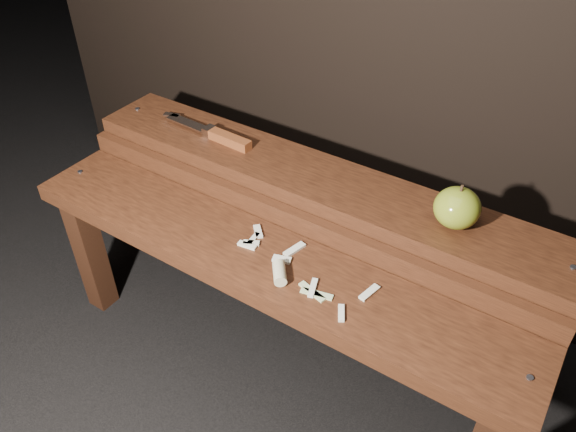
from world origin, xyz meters
The scene contains 6 objects.
ground centered at (0.00, 0.00, 0.00)m, with size 60.00×60.00×0.00m, color black.
bench_front_tier centered at (0.00, -0.06, 0.35)m, with size 1.20×0.20×0.42m.
bench_rear_tier centered at (0.00, 0.17, 0.41)m, with size 1.20×0.21×0.50m.
apple centered at (0.33, 0.17, 0.54)m, with size 0.09×0.09×0.10m.
knife centered at (-0.28, 0.17, 0.51)m, with size 0.29×0.05×0.03m.
apple_scraps centered at (0.08, -0.06, 0.43)m, with size 0.32×0.15×0.03m.
Camera 1 is at (0.53, -0.75, 1.23)m, focal length 35.00 mm.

